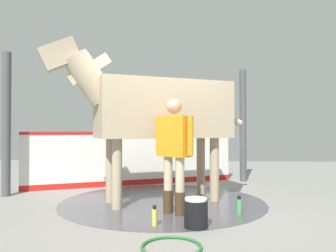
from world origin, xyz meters
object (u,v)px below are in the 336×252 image
bottle_spray (239,206)px  hose_coil (171,247)px  wash_bucket (196,213)px  horse (157,109)px  bottle_shampoo (155,217)px  handler (174,147)px

bottle_spray → hose_coil: bearing=-32.4°
wash_bucket → bottle_spray: wash_bucket is taller
horse → bottle_shampoo: bearing=70.5°
handler → hose_coil: 1.71m
bottle_shampoo → hose_coil: bearing=18.1°
horse → hose_coil: size_ratio=5.25×
horse → wash_bucket: (1.44, 0.64, -1.40)m
handler → bottle_shampoo: handler is taller
handler → bottle_shampoo: 1.08m
handler → hose_coil: size_ratio=2.63×
horse → hose_coil: horse is taller
horse → handler: horse is taller
bottle_shampoo → bottle_spray: (-0.65, 1.17, 0.00)m
handler → wash_bucket: bearing=-119.0°
handler → horse: bearing=59.3°
wash_bucket → hose_coil: wash_bucket is taller
bottle_shampoo → bottle_spray: size_ratio=0.97×
wash_bucket → bottle_spray: bearing=136.8°
bottle_shampoo → handler: bearing=160.6°
bottle_shampoo → hose_coil: 0.83m
horse → wash_bucket: bearing=89.9°
bottle_spray → wash_bucket: bearing=-43.2°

